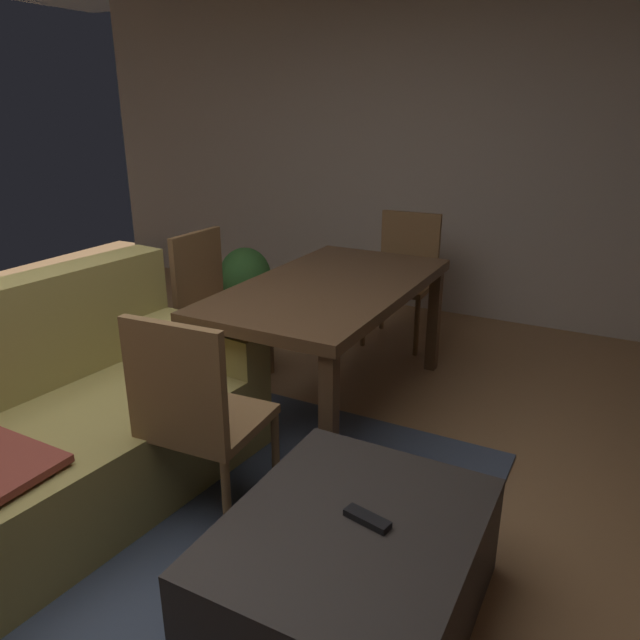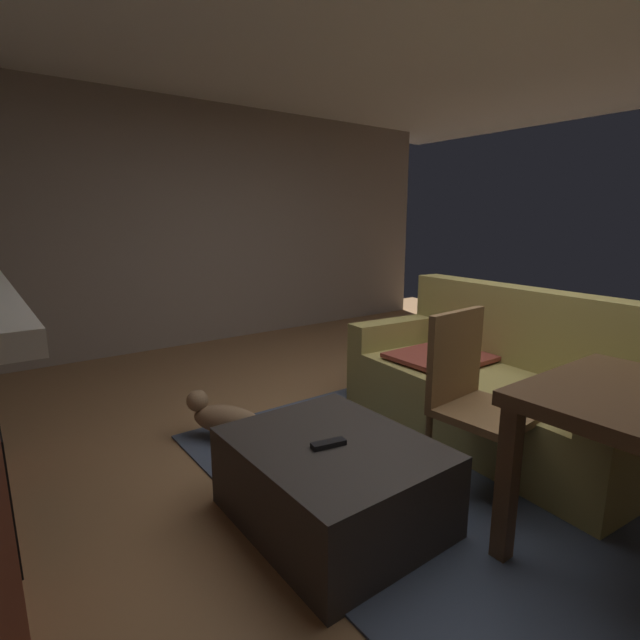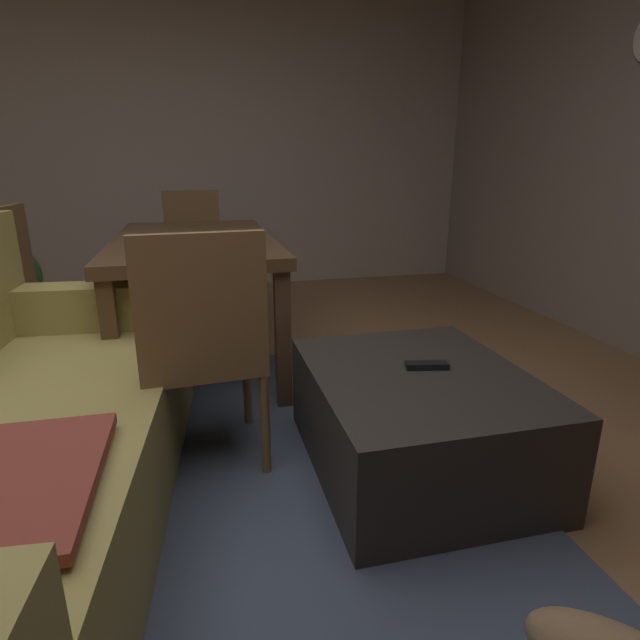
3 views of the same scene
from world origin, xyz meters
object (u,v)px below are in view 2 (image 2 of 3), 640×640
dining_chair_west (471,391)px  ottoman_coffee_table (332,481)px  couch (498,386)px  tv_remote (328,444)px  small_dog (223,417)px

dining_chair_west → ottoman_coffee_table: bearing=-103.0°
couch → tv_remote: (0.12, -1.49, 0.08)m
couch → small_dog: size_ratio=4.09×
ottoman_coffee_table → couch: bearing=93.6°
couch → tv_remote: couch is taller
ottoman_coffee_table → tv_remote: 0.22m
ottoman_coffee_table → tv_remote: size_ratio=5.92×
couch → tv_remote: size_ratio=12.69×
tv_remote → couch: bearing=106.0°
ottoman_coffee_table → dining_chair_west: dining_chair_west is taller
tv_remote → dining_chair_west: dining_chair_west is taller
dining_chair_west → tv_remote: bearing=-100.5°
ottoman_coffee_table → dining_chair_west: (0.18, 0.78, 0.32)m
couch → ottoman_coffee_table: size_ratio=2.15×
dining_chair_west → small_dog: (-1.24, -0.83, -0.37)m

